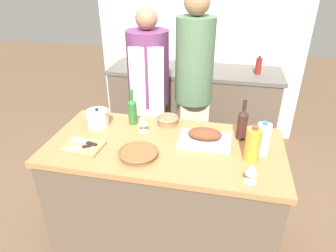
{
  "coord_description": "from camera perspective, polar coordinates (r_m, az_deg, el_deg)",
  "views": [
    {
      "loc": [
        0.39,
        -1.68,
        1.94
      ],
      "look_at": [
        0.0,
        0.12,
        0.95
      ],
      "focal_mm": 32.0,
      "sensor_mm": 36.0,
      "label": 1
    }
  ],
  "objects": [
    {
      "name": "roasting_pan",
      "position": [
        2.03,
        7.0,
        -2.32
      ],
      "size": [
        0.35,
        0.22,
        0.11
      ],
      "color": "#BCBCC1",
      "rests_on": "kitchen_island"
    },
    {
      "name": "back_counter",
      "position": [
        3.55,
        4.78,
        3.67
      ],
      "size": [
        1.9,
        0.6,
        0.92
      ],
      "color": "brown",
      "rests_on": "ground_plane"
    },
    {
      "name": "person_cook_guest",
      "position": [
        2.67,
        4.89,
        7.7
      ],
      "size": [
        0.33,
        0.33,
        1.79
      ],
      "rotation": [
        0.0,
        0.0,
        0.37
      ],
      "color": "beige",
      "rests_on": "ground_plane"
    },
    {
      "name": "cutting_board",
      "position": [
        2.07,
        -15.86,
        -3.81
      ],
      "size": [
        0.26,
        0.2,
        0.02
      ],
      "color": "#AD7F51",
      "rests_on": "kitchen_island"
    },
    {
      "name": "stock_pot",
      "position": [
        2.29,
        -13.24,
        1.44
      ],
      "size": [
        0.17,
        0.17,
        0.15
      ],
      "color": "#B7B7BC",
      "rests_on": "kitchen_island"
    },
    {
      "name": "wine_glass_left",
      "position": [
        1.72,
        15.68,
        -8.04
      ],
      "size": [
        0.07,
        0.07,
        0.12
      ],
      "color": "silver",
      "rests_on": "kitchen_island"
    },
    {
      "name": "kitchen_island",
      "position": [
        2.29,
        -0.63,
        -12.74
      ],
      "size": [
        1.59,
        0.78,
        0.87
      ],
      "color": "brown",
      "rests_on": "ground_plane"
    },
    {
      "name": "condiment_bottle_tall",
      "position": [
        3.32,
        16.86,
        10.91
      ],
      "size": [
        0.06,
        0.06,
        0.19
      ],
      "color": "maroon",
      "rests_on": "back_counter"
    },
    {
      "name": "wine_bottle_dark",
      "position": [
        2.26,
        -6.79,
        2.97
      ],
      "size": [
        0.07,
        0.07,
        0.28
      ],
      "color": "#28662D",
      "rests_on": "kitchen_island"
    },
    {
      "name": "stand_mixer",
      "position": [
        3.43,
        5.24,
        13.32
      ],
      "size": [
        0.18,
        0.14,
        0.32
      ],
      "color": "#B22323",
      "rests_on": "back_counter"
    },
    {
      "name": "knife_chef",
      "position": [
        2.1,
        -15.56,
        -2.9
      ],
      "size": [
        0.21,
        0.08,
        0.01
      ],
      "color": "#B7B7BC",
      "rests_on": "cutting_board"
    },
    {
      "name": "back_wall",
      "position": [
        3.64,
        6.11,
        17.69
      ],
      "size": [
        2.4,
        0.1,
        2.55
      ],
      "color": "silver",
      "rests_on": "ground_plane"
    },
    {
      "name": "wine_bottle_green",
      "position": [
        2.11,
        13.97,
        0.48
      ],
      "size": [
        0.07,
        0.07,
        0.3
      ],
      "color": "#381E19",
      "rests_on": "kitchen_island"
    },
    {
      "name": "mixing_bowl",
      "position": [
        2.27,
        -0.06,
        1.15
      ],
      "size": [
        0.17,
        0.17,
        0.06
      ],
      "color": "#846647",
      "rests_on": "kitchen_island"
    },
    {
      "name": "wicker_basket",
      "position": [
        1.91,
        -5.69,
        -5.19
      ],
      "size": [
        0.26,
        0.26,
        0.04
      ],
      "color": "brown",
      "rests_on": "kitchen_island"
    },
    {
      "name": "condiment_bottle_short",
      "position": [
        3.55,
        -5.9,
        12.74
      ],
      "size": [
        0.06,
        0.06,
        0.15
      ],
      "color": "#B28E2D",
      "rests_on": "back_counter"
    },
    {
      "name": "knife_paring",
      "position": [
        2.04,
        -16.4,
        -3.95
      ],
      "size": [
        0.15,
        0.11,
        0.01
      ],
      "color": "#B7B7BC",
      "rests_on": "cutting_board"
    },
    {
      "name": "person_cook_aproned",
      "position": [
        2.83,
        -3.68,
        6.78
      ],
      "size": [
        0.38,
        0.4,
        1.64
      ],
      "rotation": [
        0.0,
        0.0,
        0.2
      ],
      "color": "beige",
      "rests_on": "ground_plane"
    },
    {
      "name": "ground_plane",
      "position": [
        2.59,
        -0.57,
        -19.99
      ],
      "size": [
        12.0,
        12.0,
        0.0
      ],
      "primitive_type": "plane",
      "color": "brown"
    },
    {
      "name": "juice_jug",
      "position": [
        1.89,
        15.83,
        -3.43
      ],
      "size": [
        0.09,
        0.09,
        0.24
      ],
      "color": "orange",
      "rests_on": "kitchen_island"
    },
    {
      "name": "milk_jug",
      "position": [
        1.97,
        17.61,
        -2.38
      ],
      "size": [
        0.09,
        0.09,
        0.23
      ],
      "color": "white",
      "rests_on": "kitchen_island"
    },
    {
      "name": "wine_glass_right",
      "position": [
        2.15,
        -4.79,
        0.87
      ],
      "size": [
        0.07,
        0.07,
        0.12
      ],
      "color": "silver",
      "rests_on": "kitchen_island"
    }
  ]
}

